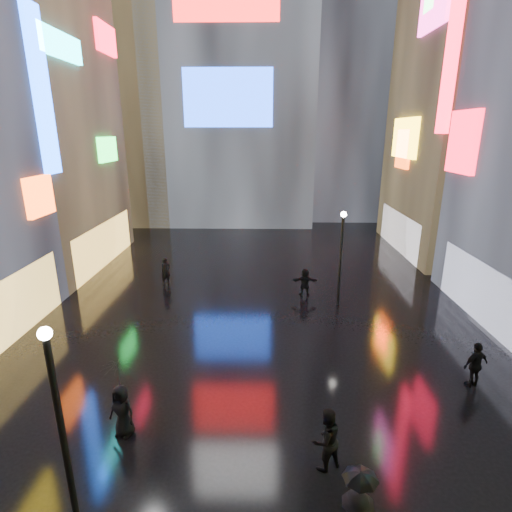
{
  "coord_description": "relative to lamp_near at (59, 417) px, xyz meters",
  "views": [
    {
      "loc": [
        0.26,
        -1.16,
        9.11
      ],
      "look_at": [
        0.0,
        12.0,
        5.0
      ],
      "focal_mm": 28.0,
      "sensor_mm": 36.0,
      "label": 1
    }
  ],
  "objects": [
    {
      "name": "tower_flank_right",
      "position": [
        13.34,
        39.73,
        14.06
      ],
      "size": [
        12.0,
        12.0,
        34.0
      ],
      "primitive_type": "cube",
      "color": "black",
      "rests_on": "ground"
    },
    {
      "name": "lamp_far",
      "position": [
        8.7,
        12.85,
        0.0
      ],
      "size": [
        0.3,
        0.3,
        5.2
      ],
      "color": "black",
      "rests_on": "ground"
    },
    {
      "name": "ground",
      "position": [
        4.34,
        13.73,
        -2.94
      ],
      "size": [
        140.0,
        140.0,
        0.0
      ],
      "primitive_type": "plane",
      "color": "black",
      "rests_on": "ground"
    },
    {
      "name": "pedestrian_1",
      "position": [
        6.36,
        1.65,
        -2.0
      ],
      "size": [
        1.15,
        1.07,
        1.89
      ],
      "primitive_type": "imported",
      "rotation": [
        0.0,
        0.0,
        3.64
      ],
      "color": "black",
      "rests_on": "ground"
    },
    {
      "name": "umbrella_1",
      "position": [
        6.61,
        -0.95,
        -0.74
      ],
      "size": [
        0.81,
        0.81,
        0.63
      ],
      "primitive_type": "imported",
      "rotation": [
        0.0,
        0.0,
        4.86
      ],
      "color": "black",
      "rests_on": "pedestrian_2"
    },
    {
      "name": "pedestrian_4",
      "position": [
        0.25,
        2.83,
        -2.08
      ],
      "size": [
        0.98,
        0.79,
        1.73
      ],
      "primitive_type": "imported",
      "rotation": [
        0.0,
        0.0,
        -0.32
      ],
      "color": "black",
      "rests_on": "ground"
    },
    {
      "name": "tower_flank_left",
      "position": [
        -9.66,
        35.73,
        10.06
      ],
      "size": [
        10.0,
        10.0,
        26.0
      ],
      "primitive_type": "cube",
      "color": "black",
      "rests_on": "ground"
    },
    {
      "name": "pedestrian_5",
      "position": [
        6.99,
        14.11,
        -2.13
      ],
      "size": [
        1.52,
        0.53,
        1.63
      ],
      "primitive_type": "imported",
      "rotation": [
        0.0,
        0.0,
        3.11
      ],
      "color": "black",
      "rests_on": "ground"
    },
    {
      "name": "umbrella_2",
      "position": [
        0.25,
        2.83,
        -0.79
      ],
      "size": [
        0.97,
        0.95,
        0.84
      ],
      "primitive_type": "imported",
      "rotation": [
        0.0,
        0.0,
        4.67
      ],
      "color": "black",
      "rests_on": "pedestrian_4"
    },
    {
      "name": "building_right_far",
      "position": [
        20.31,
        23.73,
        11.03
      ],
      "size": [
        10.28,
        12.0,
        28.0
      ],
      "color": "black",
      "rests_on": "ground"
    },
    {
      "name": "pedestrian_6",
      "position": [
        -1.43,
        15.63,
        -2.07
      ],
      "size": [
        0.75,
        0.73,
        1.74
      ],
      "primitive_type": "imported",
      "rotation": [
        0.0,
        0.0,
        0.73
      ],
      "color": "black",
      "rests_on": "ground"
    },
    {
      "name": "tower_main",
      "position": [
        1.34,
        37.7,
        18.06
      ],
      "size": [
        16.0,
        14.2,
        42.0
      ],
      "color": "black",
      "rests_on": "ground"
    },
    {
      "name": "lamp_near",
      "position": [
        0.0,
        0.0,
        0.0
      ],
      "size": [
        0.3,
        0.3,
        5.2
      ],
      "color": "black",
      "rests_on": "ground"
    },
    {
      "name": "building_left_far",
      "position": [
        -11.64,
        19.73,
        8.04
      ],
      "size": [
        10.28,
        12.0,
        22.0
      ],
      "color": "black",
      "rests_on": "ground"
    },
    {
      "name": "pedestrian_3",
      "position": [
        12.45,
        5.57,
        -2.05
      ],
      "size": [
        1.13,
        0.76,
        1.78
      ],
      "primitive_type": "imported",
      "rotation": [
        0.0,
        0.0,
        3.48
      ],
      "color": "black",
      "rests_on": "ground"
    }
  ]
}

